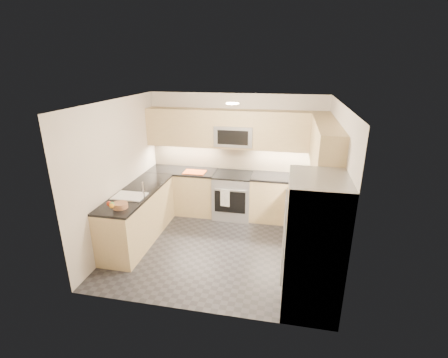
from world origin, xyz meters
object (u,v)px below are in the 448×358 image
gas_range (233,196)px  fruit_basket (120,205)px  microwave (234,135)px  utensil_bowl (310,174)px  refrigerator (313,245)px  cutting_board (195,172)px

gas_range → fruit_basket: 2.49m
fruit_basket → gas_range: bearing=54.0°
microwave → utensil_bowl: bearing=-2.0°
utensil_bowl → fruit_basket: utensil_bowl is taller
utensil_bowl → fruit_basket: size_ratio=1.11×
microwave → refrigerator: microwave is taller
microwave → fruit_basket: (-1.43, -2.09, -0.72)m
utensil_bowl → fruit_basket: 3.58m
cutting_board → fruit_basket: size_ratio=1.90×
cutting_board → gas_range: bearing=6.0°
gas_range → refrigerator: size_ratio=0.51×
gas_range → utensil_bowl: 1.61m
cutting_board → fruit_basket: fruit_basket is taller
gas_range → microwave: 1.25m
utensil_bowl → gas_range: bearing=-177.3°
utensil_bowl → fruit_basket: bearing=-145.3°
refrigerator → cutting_board: 3.24m
gas_range → fruit_basket: (-1.43, -1.97, 0.53)m
gas_range → utensil_bowl: (1.51, 0.07, 0.56)m
microwave → utensil_bowl: microwave is taller
gas_range → microwave: size_ratio=1.20×
gas_range → fruit_basket: fruit_basket is taller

